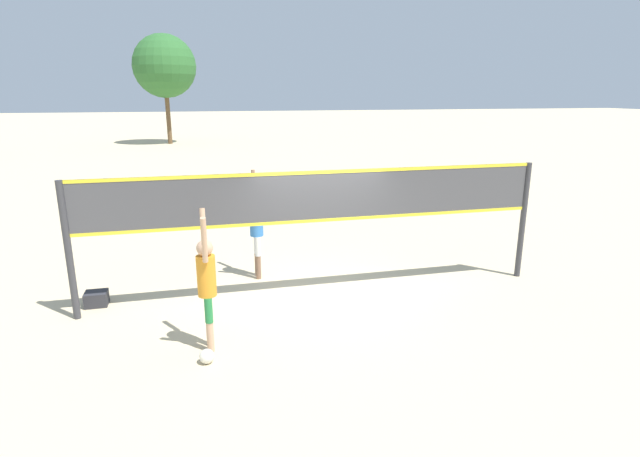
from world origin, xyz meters
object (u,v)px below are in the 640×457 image
Objects in this scene: volleyball_net at (320,207)px; player_blocker at (256,223)px; player_spiker at (207,279)px; tree_left_cluster at (164,66)px; volleyball at (207,356)px; gear_bag at (96,299)px.

player_blocker is at bearing 129.75° from volleyball_net.
player_blocker is (1.09, 2.90, 0.06)m from player_spiker.
player_blocker is at bearing -84.29° from tree_left_cluster.
player_blocker is 0.28× the size of tree_left_cluster.
volleyball_net is 2.77m from player_spiker.
volleyball is at bearing -86.81° from tree_left_cluster.
player_spiker is 1.12m from volleyball.
volleyball_net is 1.74m from player_blocker.
volleyball_net is 3.45m from volleyball.
player_spiker reaches higher than gear_bag.
volleyball is 34.19m from tree_left_cluster.
volleyball is 3.22m from gear_bag.
tree_left_cluster is at bearing 97.37° from volleyball_net.
gear_bag is (-1.93, 2.58, 0.02)m from volleyball.
player_blocker reaches higher than player_spiker.
volleyball is at bearing -136.81° from volleyball_net.
volleyball_net is 4.48m from gear_bag.
player_blocker is 30.82m from tree_left_cluster.
volleyball_net is 22.43× the size of gear_bag.
tree_left_cluster is at bearing -174.29° from player_blocker.
volleyball is at bearing -19.14° from player_blocker.
player_spiker is 5.46× the size of gear_bag.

